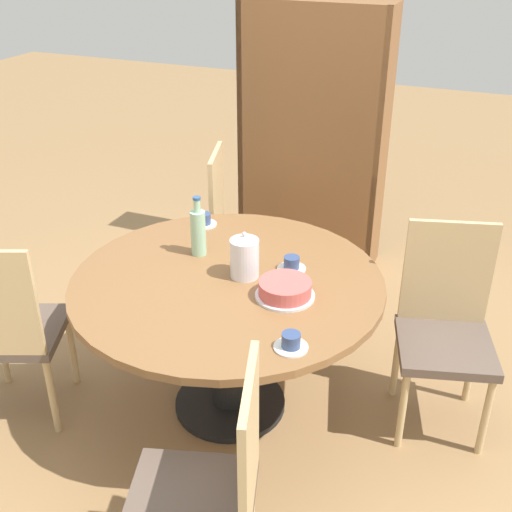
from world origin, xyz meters
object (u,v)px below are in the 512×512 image
chair_a (9,328)px  cake_main (285,290)px  cup_a (204,220)px  chair_d (239,227)px  cup_b (292,264)px  chair_b (211,491)px  cup_c (291,342)px  water_bottle (198,231)px  bookshelf (313,142)px  coffee_pot (245,257)px  chair_c (445,326)px

chair_a → cake_main: 1.27m
cup_a → chair_d: bearing=91.2°
chair_a → cup_b: 1.31m
chair_b → chair_d: size_ratio=1.00×
chair_b → cup_c: bearing=154.9°
chair_b → water_bottle: 1.28m
cake_main → cup_b: 0.24m
chair_a → chair_b: (1.25, -0.48, 0.00)m
cup_c → chair_b: bearing=-97.8°
bookshelf → coffee_pot: bearing=97.2°
cup_a → cup_b: same height
coffee_pot → water_bottle: bearing=158.5°
chair_b → bookshelf: bookshelf is taller
cup_a → cup_b: (0.58, -0.27, 0.00)m
chair_b → bookshelf: (-0.50, 2.57, 0.33)m
water_bottle → cup_a: bearing=112.4°
chair_d → water_bottle: size_ratio=3.31×
chair_d → cup_c: bearing=-165.7°
chair_c → cup_c: 0.90m
chair_d → chair_a: bearing=141.7°
chair_a → water_bottle: 0.96m
chair_b → cup_a: chair_b is taller
bookshelf → water_bottle: bearing=86.8°
chair_a → cake_main: size_ratio=3.80×
chair_b → chair_c: (0.57, 1.25, 0.00)m
chair_c → chair_a: bearing=-172.7°
chair_b → bookshelf: size_ratio=0.57×
cup_a → cup_c: (0.78, -0.84, 0.00)m
chair_b → chair_d: (-0.71, 1.84, 0.00)m
bookshelf → cake_main: (0.43, -1.69, -0.08)m
coffee_pot → cup_a: (-0.41, 0.41, -0.07)m
chair_d → cup_a: chair_d is taller
coffee_pot → cake_main: bearing=-23.0°
cup_a → chair_a: bearing=-121.0°
cup_b → cake_main: bearing=-77.0°
coffee_pot → cup_c: coffee_pot is taller
chair_a → coffee_pot: (0.95, 0.49, 0.32)m
chair_c → bookshelf: 1.73m
chair_a → chair_d: bearing=-133.6°
coffee_pot → cup_b: (0.17, 0.14, -0.07)m
chair_d → bookshelf: bookshelf is taller
chair_c → chair_d: (-1.29, 0.59, 0.00)m
cake_main → chair_d: bearing=123.7°
chair_c → cup_b: 0.75m
cup_c → water_bottle: bearing=140.6°
cup_b → chair_b: bearing=-83.6°
bookshelf → chair_c: bearing=129.1°
chair_c → chair_d: bearing=139.7°
bookshelf → chair_d: bearing=73.6°
chair_d → water_bottle: bearing=172.8°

